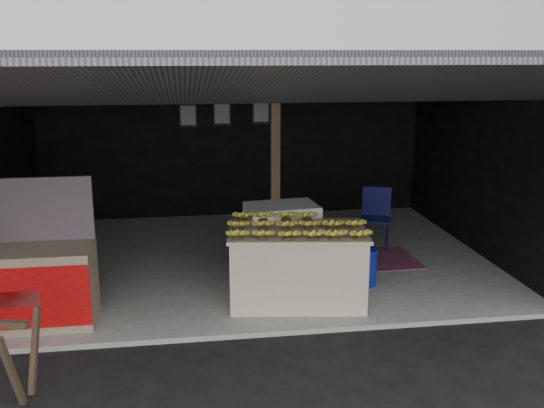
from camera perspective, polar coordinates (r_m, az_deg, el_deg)
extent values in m
plane|color=black|center=(6.72, 0.19, -12.39)|extent=(80.00, 80.00, 0.00)
cube|color=gray|center=(9.00, -2.19, -5.15)|extent=(7.00, 5.00, 0.06)
cube|color=black|center=(11.09, -3.68, 6.39)|extent=(7.00, 0.15, 2.90)
cube|color=black|center=(9.64, 18.94, 4.48)|extent=(0.15, 5.00, 2.90)
cube|color=#232326|center=(8.49, -2.38, 13.85)|extent=(7.20, 5.20, 0.12)
cube|color=#232326|center=(5.08, 1.84, 11.05)|extent=(7.40, 2.47, 0.48)
cube|color=#463323|center=(8.08, 0.30, 3.32)|extent=(0.12, 0.12, 2.85)
cube|color=beige|center=(7.32, 2.39, -5.94)|extent=(1.68, 1.15, 0.86)
cube|color=beige|center=(7.18, 2.43, -2.57)|extent=(1.75, 1.21, 0.04)
cube|color=white|center=(8.01, 0.92, -3.56)|extent=(0.97, 0.71, 1.01)
cube|color=navy|center=(7.70, 1.30, -3.91)|extent=(0.71, 0.10, 0.30)
cube|color=#B21414|center=(7.82, 1.28, -6.37)|extent=(0.45, 0.07, 0.10)
cube|color=#998466|center=(7.25, -22.46, -7.21)|extent=(1.55, 0.68, 0.87)
cube|color=red|center=(6.94, -23.14, -8.25)|extent=(1.55, 0.02, 0.68)
cube|color=white|center=(6.93, -23.16, -8.28)|extent=(0.53, 0.01, 0.17)
cube|color=#1B1A50|center=(7.29, -22.52, -0.51)|extent=(1.55, 0.05, 0.73)
cube|color=#463323|center=(5.72, -23.32, -14.29)|extent=(0.13, 0.29, 0.76)
cube|color=#463323|center=(6.00, -21.46, -12.71)|extent=(0.13, 0.29, 0.76)
cylinder|color=#0D1E91|center=(7.96, 8.69, -5.94)|extent=(0.31, 0.31, 0.46)
cylinder|color=#0B0D3E|center=(9.27, 8.59, -3.05)|extent=(0.03, 0.03, 0.46)
cylinder|color=#0B0D3E|center=(9.27, 10.79, -3.14)|extent=(0.03, 0.03, 0.46)
cylinder|color=#0B0D3E|center=(9.61, 8.63, -2.43)|extent=(0.03, 0.03, 0.46)
cylinder|color=#0B0D3E|center=(9.61, 10.76, -2.51)|extent=(0.03, 0.03, 0.46)
cube|color=#0B0D3E|center=(9.37, 9.75, -1.44)|extent=(0.55, 0.55, 0.04)
cube|color=#0B0D3E|center=(9.51, 9.81, 0.23)|extent=(0.43, 0.17, 0.47)
cube|color=maroon|center=(8.93, 8.70, -5.22)|extent=(1.53, 1.05, 0.01)
cube|color=black|center=(10.90, -7.91, 8.27)|extent=(0.32, 0.03, 0.42)
cube|color=#4C4C59|center=(10.88, -7.90, 8.26)|extent=(0.26, 0.02, 0.34)
cube|color=black|center=(10.92, -4.73, 8.47)|extent=(0.32, 0.03, 0.42)
cube|color=#4C4C59|center=(10.90, -4.72, 8.46)|extent=(0.26, 0.02, 0.34)
cube|color=black|center=(10.99, -1.04, 8.65)|extent=(0.32, 0.03, 0.42)
cube|color=#4C4C59|center=(10.97, -1.03, 8.65)|extent=(0.26, 0.02, 0.34)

